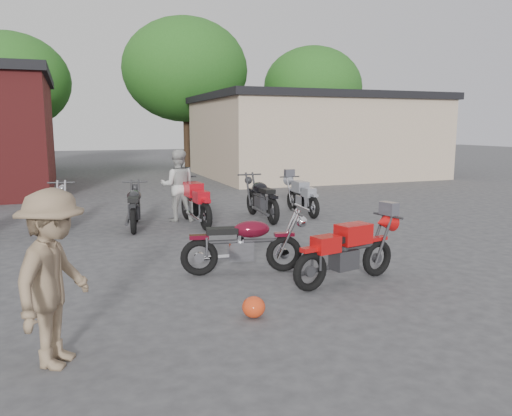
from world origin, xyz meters
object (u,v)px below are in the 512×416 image
object	(u,v)px
vintage_motorcycle	(245,240)
person_tan	(54,279)
person_light	(178,186)
row_bike_3	(134,204)
row_bike_4	(195,200)
row_bike_5	(261,196)
row_bike_6	(302,195)
row_bike_2	(55,206)
sportbike	(348,248)
helmet	(254,307)

from	to	relation	value
vintage_motorcycle	person_tan	xyz separation A→B (m)	(-2.74, -2.27, 0.33)
person_light	row_bike_3	xyz separation A→B (m)	(-1.13, -0.51, -0.33)
row_bike_4	row_bike_5	bearing A→B (deg)	-90.61
row_bike_4	row_bike_6	distance (m)	3.04
row_bike_2	person_tan	bearing A→B (deg)	-169.59
row_bike_2	row_bike_3	distance (m)	1.73
row_bike_5	row_bike_6	size ratio (longest dim) A/B	1.13
row_bike_2	row_bike_5	bearing A→B (deg)	-84.56
person_tan	sportbike	bearing A→B (deg)	-45.28
vintage_motorcycle	row_bike_4	bearing A→B (deg)	97.69
person_light	row_bike_6	world-z (taller)	person_light
vintage_motorcycle	row_bike_5	bearing A→B (deg)	76.29
row_bike_4	helmet	bearing A→B (deg)	169.46
vintage_motorcycle	person_light	bearing A→B (deg)	101.33
row_bike_3	row_bike_6	bearing A→B (deg)	-77.23
person_light	row_bike_5	distance (m)	2.10
row_bike_2	row_bike_6	distance (m)	6.13
helmet	row_bike_6	bearing A→B (deg)	59.92
person_light	row_bike_6	size ratio (longest dim) A/B	0.98
sportbike	helmet	xyz separation A→B (m)	(-1.79, -0.80, -0.40)
vintage_motorcycle	helmet	size ratio (longest dim) A/B	6.50
sportbike	helmet	distance (m)	2.00
row_bike_5	row_bike_6	distance (m)	1.31
helmet	row_bike_3	size ratio (longest dim) A/B	0.15
vintage_motorcycle	row_bike_3	xyz separation A→B (m)	(-1.21, 4.34, 0.01)
row_bike_2	helmet	bearing A→B (deg)	-150.53
person_tan	row_bike_2	bearing A→B (deg)	28.59
vintage_motorcycle	row_bike_5	xyz separation A→B (m)	(1.95, 4.33, 0.05)
row_bike_4	row_bike_6	bearing A→B (deg)	-86.19
helmet	row_bike_6	world-z (taller)	row_bike_6
vintage_motorcycle	person_light	xyz separation A→B (m)	(-0.07, 4.85, 0.34)
row_bike_2	row_bike_4	world-z (taller)	row_bike_4
row_bike_3	row_bike_6	world-z (taller)	row_bike_3
row_bike_2	sportbike	bearing A→B (deg)	-134.34
helmet	row_bike_3	xyz separation A→B (m)	(-0.70, 6.14, 0.42)
person_tan	row_bike_6	bearing A→B (deg)	-13.63
row_bike_4	row_bike_5	distance (m)	1.74
row_bike_3	person_tan	bearing A→B (deg)	175.87
row_bike_5	row_bike_4	bearing A→B (deg)	93.72
row_bike_5	row_bike_3	bearing A→B (deg)	90.38
person_tan	row_bike_2	world-z (taller)	person_tan
person_light	row_bike_3	world-z (taller)	person_light
row_bike_5	sportbike	bearing A→B (deg)	173.43
sportbike	row_bike_2	distance (m)	7.02
helmet	person_light	bearing A→B (deg)	86.26
vintage_motorcycle	row_bike_2	size ratio (longest dim) A/B	0.97
helmet	row_bike_5	bearing A→B (deg)	68.20
sportbike	person_tan	xyz separation A→B (m)	(-4.02, -1.27, 0.34)
person_tan	row_bike_4	world-z (taller)	person_tan
person_light	vintage_motorcycle	bearing A→B (deg)	103.58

